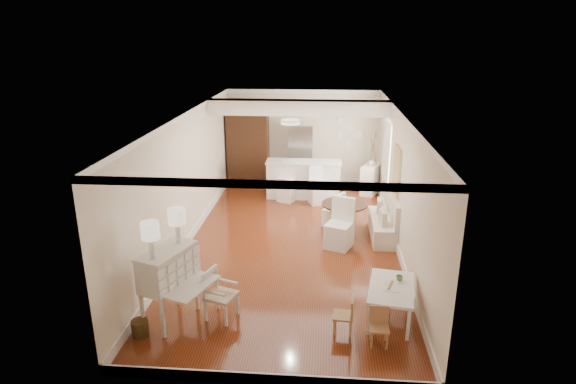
# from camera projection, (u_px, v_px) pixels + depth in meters

# --- Properties ---
(room) EXTENTS (9.00, 9.04, 2.82)m
(room) POSITION_uv_depth(u_px,v_px,m) (295.00, 151.00, 10.20)
(room) COLOR maroon
(room) RESTS_ON ground
(secretary_bureau) EXTENTS (1.25, 1.26, 1.24)m
(secretary_bureau) POSITION_uv_depth(u_px,v_px,m) (169.00, 286.00, 7.51)
(secretary_bureau) COLOR silver
(secretary_bureau) RESTS_ON ground
(gustavian_armchair) EXTENTS (0.60, 0.60, 0.82)m
(gustavian_armchair) POSITION_uv_depth(u_px,v_px,m) (221.00, 295.00, 7.64)
(gustavian_armchair) COLOR silver
(gustavian_armchair) RESTS_ON ground
(wicker_basket) EXTENTS (0.31, 0.31, 0.26)m
(wicker_basket) POSITION_uv_depth(u_px,v_px,m) (140.00, 328.00, 7.27)
(wicker_basket) COLOR #483216
(wicker_basket) RESTS_ON ground
(kids_table) EXTENTS (0.87, 1.24, 0.57)m
(kids_table) POSITION_uv_depth(u_px,v_px,m) (390.00, 303.00, 7.65)
(kids_table) COLOR white
(kids_table) RESTS_ON ground
(kids_chair_a) EXTENTS (0.33, 0.33, 0.63)m
(kids_chair_a) POSITION_uv_depth(u_px,v_px,m) (343.00, 315.00, 7.27)
(kids_chair_a) COLOR #A6834B
(kids_chair_a) RESTS_ON ground
(kids_chair_b) EXTENTS (0.37, 0.37, 0.60)m
(kids_chair_b) POSITION_uv_depth(u_px,v_px,m) (382.00, 299.00, 7.73)
(kids_chair_b) COLOR #996C45
(kids_chair_b) RESTS_ON ground
(kids_chair_c) EXTENTS (0.29, 0.29, 0.58)m
(kids_chair_c) POSITION_uv_depth(u_px,v_px,m) (379.00, 327.00, 7.00)
(kids_chair_c) COLOR #B47F52
(kids_chair_c) RESTS_ON ground
(banquette) EXTENTS (0.52, 1.60, 0.98)m
(banquette) POSITION_uv_depth(u_px,v_px,m) (383.00, 216.00, 10.69)
(banquette) COLOR silver
(banquette) RESTS_ON ground
(dining_table) EXTENTS (1.33, 1.33, 0.70)m
(dining_table) POSITION_uv_depth(u_px,v_px,m) (344.00, 218.00, 10.97)
(dining_table) COLOR #402314
(dining_table) RESTS_ON ground
(slip_chair_near) EXTENTS (0.67, 0.68, 1.07)m
(slip_chair_near) POSITION_uv_depth(u_px,v_px,m) (339.00, 224.00, 10.14)
(slip_chair_near) COLOR white
(slip_chair_near) RESTS_ON ground
(slip_chair_far) EXTENTS (0.56, 0.55, 0.84)m
(slip_chair_far) POSITION_uv_depth(u_px,v_px,m) (333.00, 209.00, 11.29)
(slip_chair_far) COLOR white
(slip_chair_far) RESTS_ON ground
(breakfast_counter) EXTENTS (2.05, 0.65, 1.03)m
(breakfast_counter) POSITION_uv_depth(u_px,v_px,m) (304.00, 179.00, 13.28)
(breakfast_counter) COLOR white
(breakfast_counter) RESTS_ON ground
(bar_stool_left) EXTENTS (0.55, 0.55, 1.06)m
(bar_stool_left) POSITION_uv_depth(u_px,v_px,m) (287.00, 182.00, 12.97)
(bar_stool_left) COLOR white
(bar_stool_left) RESTS_ON ground
(bar_stool_right) EXTENTS (0.52, 0.52, 0.99)m
(bar_stool_right) POSITION_uv_depth(u_px,v_px,m) (317.00, 186.00, 12.78)
(bar_stool_right) COLOR white
(bar_stool_right) RESTS_ON ground
(pantry_cabinet) EXTENTS (1.20, 0.60, 2.30)m
(pantry_cabinet) POSITION_uv_depth(u_px,v_px,m) (248.00, 147.00, 14.23)
(pantry_cabinet) COLOR #381E11
(pantry_cabinet) RESTS_ON ground
(fridge) EXTENTS (0.75, 0.65, 1.80)m
(fridge) POSITION_uv_depth(u_px,v_px,m) (312.00, 157.00, 14.14)
(fridge) COLOR silver
(fridge) RESTS_ON ground
(sideboard) EXTENTS (0.69, 0.95, 0.83)m
(sideboard) POSITION_uv_depth(u_px,v_px,m) (371.00, 179.00, 13.66)
(sideboard) COLOR white
(sideboard) RESTS_ON ground
(pencil_cup) EXTENTS (0.12, 0.12, 0.08)m
(pencil_cup) POSITION_uv_depth(u_px,v_px,m) (399.00, 278.00, 7.75)
(pencil_cup) COLOR #629C5B
(pencil_cup) RESTS_ON kids_table
(branch_vase) EXTENTS (0.23, 0.23, 0.19)m
(branch_vase) POSITION_uv_depth(u_px,v_px,m) (372.00, 162.00, 13.47)
(branch_vase) COLOR silver
(branch_vase) RESTS_ON sideboard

